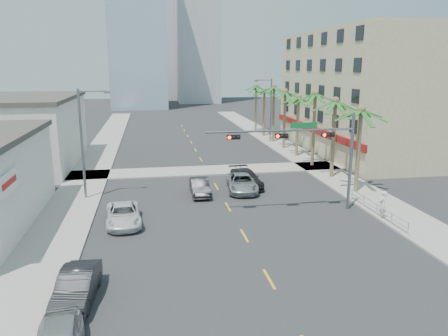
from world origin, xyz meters
The scene contains 26 objects.
ground centered at (0.00, 0.00, 0.00)m, with size 260.00×260.00×0.00m, color #262628.
sidewalk_right centered at (12.00, 20.00, 0.07)m, with size 4.00×120.00×0.15m, color gray.
sidewalk_left centered at (-12.00, 20.00, 0.07)m, with size 4.00×120.00×0.15m, color gray.
sidewalk_cross centered at (0.00, 22.00, 0.07)m, with size 80.00×4.00×0.15m, color gray.
building_right centered at (21.99, 30.00, 7.50)m, with size 15.25×28.00×15.00m.
building_left_far centered at (-19.50, 28.00, 3.60)m, with size 11.00×18.00×7.20m, color beige.
tower_far_left centered at (-8.00, 95.00, 24.00)m, with size 14.00×14.00×48.00m, color #99B2C6.
tower_far_center centered at (-3.00, 125.00, 21.00)m, with size 16.00×16.00×42.00m, color #ADADB2.
traffic_signal_mast centered at (5.78, 7.95, 5.06)m, with size 11.12×0.54×7.20m.
palm_tree_0 centered at (11.60, 12.00, 7.08)m, with size 4.80×4.80×7.80m.
palm_tree_1 centered at (11.60, 17.20, 7.43)m, with size 4.80×4.80×8.16m.
palm_tree_2 centered at (11.60, 22.40, 7.78)m, with size 4.80×4.80×8.52m.
palm_tree_3 centered at (11.60, 27.60, 7.08)m, with size 4.80×4.80×7.80m.
palm_tree_4 centered at (11.60, 32.80, 7.43)m, with size 4.80×4.80×8.16m.
palm_tree_5 centered at (11.60, 38.00, 7.78)m, with size 4.80×4.80×8.52m.
palm_tree_6 centered at (11.60, 43.20, 7.08)m, with size 4.80×4.80×7.80m.
palm_tree_7 centered at (11.60, 48.40, 7.43)m, with size 4.80×4.80×8.16m.
streetlight_left centered at (-11.00, 14.00, 5.06)m, with size 2.55×0.25×9.00m.
streetlight_right centered at (11.00, 38.00, 5.06)m, with size 2.55×0.25×9.00m.
guardrail centered at (10.30, 6.00, 0.67)m, with size 0.08×8.08×1.00m.
car_parked_mid centered at (-9.40, -2.56, 0.74)m, with size 1.58×4.52×1.49m, color black.
car_parked_far centered at (-7.80, 7.49, 0.69)m, with size 2.29×4.97×1.38m, color silver.
car_lane_left centered at (-1.79, 13.64, 0.70)m, with size 1.48×4.26×1.40m, color black.
car_lane_center centered at (2.00, 14.19, 0.75)m, with size 2.47×5.37×1.49m, color #B5B5BA.
car_lane_right centered at (2.64, 15.50, 0.76)m, with size 2.13×5.23×1.52m, color black.
pedestrian centered at (10.30, 5.26, 1.15)m, with size 0.73×0.48×2.00m, color white.
Camera 1 is at (-5.77, -21.91, 10.73)m, focal length 35.00 mm.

